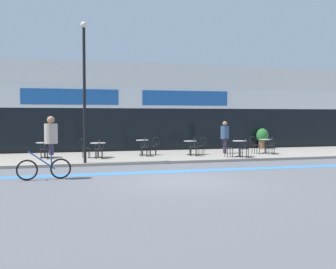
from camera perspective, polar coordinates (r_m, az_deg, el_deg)
The scene contains 25 objects.
ground_plane at distance 12.62m, azimuth 1.86°, elevation -6.78°, with size 120.00×120.00×0.00m, color #5B5B60.
sidewalk_slab at distance 19.61m, azimuth -4.16°, elevation -3.22°, with size 40.00×5.50×0.12m, color gray.
storefront_facade at distance 24.16m, azimuth -6.21°, elevation 3.77°, with size 40.00×4.06×5.10m.
bike_lane_stripe at distance 14.68m, azimuth -0.54°, elevation -5.43°, with size 36.00×0.70×0.01m, color #3D7AB7.
bistro_table_0 at distance 19.38m, azimuth -17.45°, elevation -1.69°, with size 0.80×0.80×0.72m.
bistro_table_1 at distance 18.82m, azimuth -10.12°, elevation -1.78°, with size 0.73×0.73×0.70m.
bistro_table_2 at distance 19.66m, azimuth -3.76°, elevation -1.45°, with size 0.63×0.63×0.77m.
bistro_table_3 at distance 19.85m, azimuth 3.23°, elevation -1.52°, with size 0.65×0.65×0.71m.
bistro_table_4 at distance 19.21m, azimuth 10.33°, elevation -1.56°, with size 0.66×0.66×0.78m.
bistro_table_5 at distance 21.27m, azimuth 13.94°, elevation -1.25°, with size 0.65×0.65×0.74m.
cafe_chair_0_near at distance 18.76m, azimuth -17.52°, elevation -1.84°, with size 0.44×0.59×0.90m.
cafe_chair_1_near at distance 18.20m, azimuth -9.95°, elevation -1.89°, with size 0.42×0.59×0.90m.
cafe_chair_1_side at distance 18.77m, azimuth -12.02°, elevation -1.77°, with size 0.60×0.45×0.90m.
cafe_chair_2_near at distance 19.04m, azimuth -3.40°, elevation -1.65°, with size 0.41×0.58×0.90m.
cafe_chair_2_side at distance 19.78m, azimuth -1.98°, elevation -1.49°, with size 0.59×0.44×0.90m.
cafe_chair_3_near at distance 19.25m, azimuth 3.77°, elevation -1.61°, with size 0.45×0.60×0.90m.
cafe_chair_3_side at distance 20.05m, azimuth 4.93°, elevation -1.44°, with size 0.58×0.42×0.90m.
cafe_chair_4_near at distance 18.64m, azimuth 11.10°, elevation -1.79°, with size 0.45×0.60×0.90m.
cafe_chair_4_side at distance 18.95m, azimuth 8.61°, elevation -1.70°, with size 0.58×0.42×0.90m.
cafe_chair_5_near at distance 20.72m, azimuth 14.74°, elevation -1.39°, with size 0.45×0.60×0.90m.
cafe_chair_5_side at distance 20.98m, azimuth 12.44°, elevation -1.31°, with size 0.58×0.41×0.90m.
planter_pot at distance 24.44m, azimuth 13.54°, elevation -0.38°, with size 0.73×0.73×1.21m.
lamp_post at distance 16.77m, azimuth -12.06°, elevation 7.34°, with size 0.26×0.26×5.85m.
cyclist_0 at distance 13.41m, azimuth -16.86°, elevation -1.19°, with size 1.72×0.54×2.08m.
pedestrian_near_end at distance 20.81m, azimuth 8.24°, elevation 0.03°, with size 0.50×0.50×1.69m.
Camera 1 is at (-3.53, -11.94, 2.07)m, focal length 42.00 mm.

